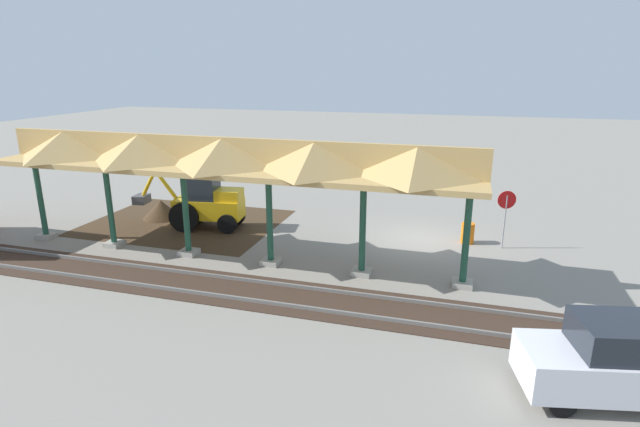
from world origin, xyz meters
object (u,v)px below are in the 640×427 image
at_px(stop_sign, 506,207).
at_px(backhoe, 205,202).
at_px(traffic_barrel, 468,233).
at_px(distant_parked_car, 619,361).

distance_m(stop_sign, backhoe, 13.46).
bearing_deg(traffic_barrel, backhoe, 6.17).
bearing_deg(backhoe, traffic_barrel, -173.83).
height_order(backhoe, traffic_barrel, backhoe).
xyz_separation_m(backhoe, traffic_barrel, (-11.97, -1.30, -0.81)).
distance_m(backhoe, traffic_barrel, 12.07).
relative_size(stop_sign, traffic_barrel, 2.78).
bearing_deg(distant_parked_car, backhoe, -29.68).
distance_m(distant_parked_car, traffic_barrel, 10.62).
xyz_separation_m(stop_sign, traffic_barrel, (1.43, -0.24, -1.36)).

